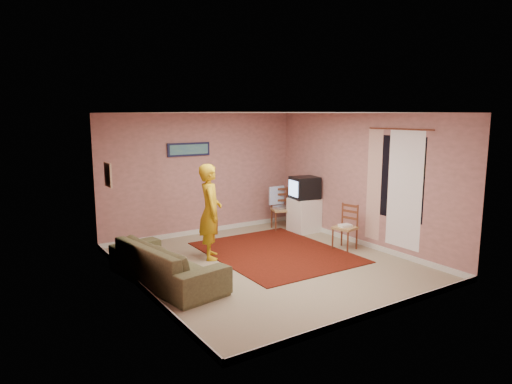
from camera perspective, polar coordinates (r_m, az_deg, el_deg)
ground at (r=8.05m, az=1.36°, el=-8.96°), size 5.00×5.00×0.00m
wall_back at (r=9.88m, az=-6.81°, el=2.21°), size 4.50×0.02×2.60m
wall_front at (r=5.88m, az=15.29°, el=-3.20°), size 4.50×0.02×2.60m
wall_left at (r=6.75m, az=-14.59°, el=-1.53°), size 0.02×5.00×2.60m
wall_right at (r=9.18m, az=13.09°, el=1.46°), size 0.02×5.00×2.60m
ceiling at (r=7.63m, az=1.44°, el=9.87°), size 4.50×5.00×0.02m
baseboard_back at (r=10.11m, az=-6.64°, el=-4.84°), size 4.50×0.02×0.10m
baseboard_front at (r=6.28m, az=14.70°, el=-14.37°), size 4.50×0.02×0.10m
baseboard_left at (r=7.09m, az=-14.08°, el=-11.48°), size 0.02×5.00×0.10m
baseboard_right at (r=9.43m, az=12.75°, el=-6.09°), size 0.02×5.00×0.10m
window at (r=8.56m, az=17.42°, el=1.69°), size 0.01×1.10×1.50m
curtain_sheer at (r=8.49m, az=18.07°, el=0.23°), size 0.01×0.75×2.10m
curtain_floral at (r=8.92m, az=14.53°, el=0.84°), size 0.01×0.35×2.10m
curtain_rod at (r=8.46m, az=17.53°, el=7.52°), size 0.02×1.40×0.02m
picture_back at (r=9.66m, az=-8.39°, el=5.29°), size 0.95×0.04×0.28m
picture_left at (r=8.23m, az=-17.99°, el=2.06°), size 0.04×0.38×0.42m
area_rug at (r=8.68m, az=2.45°, el=-7.52°), size 2.33×2.90×0.02m
tv_cabinet at (r=10.16m, az=6.04°, el=-2.87°), size 0.59×0.53×0.75m
crt_tv at (r=10.04m, az=6.07°, el=0.54°), size 0.63×0.59×0.48m
chair_a at (r=10.28m, az=3.20°, el=-1.58°), size 0.53×0.52×0.51m
dvd_player at (r=10.29m, az=3.20°, el=-1.92°), size 0.38×0.30×0.06m
blue_throw at (r=10.40m, az=2.59°, el=-0.42°), size 0.39×0.05×0.41m
chair_b at (r=8.92m, az=11.09°, el=-3.74°), size 0.46×0.47×0.47m
game_console at (r=8.93m, az=11.08°, el=-4.14°), size 0.25×0.19×0.05m
sofa at (r=7.25m, az=-11.16°, el=-8.63°), size 1.21×2.30×0.64m
person at (r=8.20m, az=-5.73°, el=-2.45°), size 0.62×0.74×1.71m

